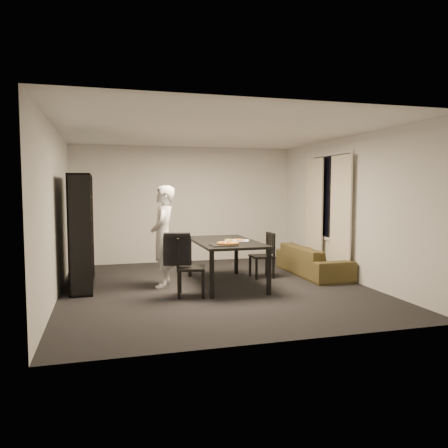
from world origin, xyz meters
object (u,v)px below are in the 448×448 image
object	(u,v)px
person	(163,236)
pepperoni_pizza	(228,243)
bookshelf	(82,231)
sofa	(313,260)
dining_table	(226,245)
chair_left	(185,263)
baking_tray	(223,245)
chair_right	(266,252)

from	to	relation	value
person	pepperoni_pizza	bearing A→B (deg)	68.62
bookshelf	sofa	size ratio (longest dim) A/B	0.99
dining_table	chair_left	distance (m)	1.02
sofa	chair_left	bearing A→B (deg)	110.35
baking_tray	sofa	size ratio (longest dim) A/B	0.21
dining_table	chair_right	world-z (taller)	chair_right
dining_table	chair_left	world-z (taller)	chair_left
bookshelf	pepperoni_pizza	distance (m)	2.48
dining_table	person	xyz separation A→B (m)	(-1.05, 0.17, 0.16)
chair_right	pepperoni_pizza	distance (m)	1.41
chair_left	person	world-z (taller)	person
chair_right	chair_left	bearing A→B (deg)	-60.90
chair_left	sofa	world-z (taller)	chair_left
baking_tray	bookshelf	bearing A→B (deg)	154.37
bookshelf	chair_left	size ratio (longest dim) A/B	2.07
dining_table	baking_tray	world-z (taller)	baking_tray
bookshelf	baking_tray	distance (m)	2.42
chair_left	sofa	xyz separation A→B (m)	(2.68, 0.99, -0.24)
sofa	chair_right	bearing A→B (deg)	88.81
bookshelf	pepperoni_pizza	size ratio (longest dim) A/B	5.43
bookshelf	dining_table	world-z (taller)	bookshelf
dining_table	chair_right	bearing A→B (deg)	25.30
person	baking_tray	distance (m)	1.13
person	bookshelf	bearing A→B (deg)	-88.40
dining_table	baking_tray	size ratio (longest dim) A/B	4.60
dining_table	bookshelf	bearing A→B (deg)	168.66
chair_left	chair_right	xyz separation A→B (m)	(1.71, 1.01, -0.04)
bookshelf	chair_right	bearing A→B (deg)	-0.86
dining_table	pepperoni_pizza	size ratio (longest dim) A/B	5.26
chair_right	pepperoni_pizza	bearing A→B (deg)	-48.50
pepperoni_pizza	person	bearing A→B (deg)	144.04
baking_tray	pepperoni_pizza	xyz separation A→B (m)	(0.09, 0.06, 0.02)
sofa	person	bearing A→B (deg)	94.62
person	sofa	world-z (taller)	person
dining_table	baking_tray	distance (m)	0.61
dining_table	sofa	size ratio (longest dim) A/B	0.96
bookshelf	chair_left	distance (m)	1.94
pepperoni_pizza	sofa	size ratio (longest dim) A/B	0.18
dining_table	sofa	distance (m)	1.96
chair_left	person	size ratio (longest dim) A/B	0.53
chair_right	baking_tray	distance (m)	1.51
baking_tray	sofa	bearing A→B (deg)	25.31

